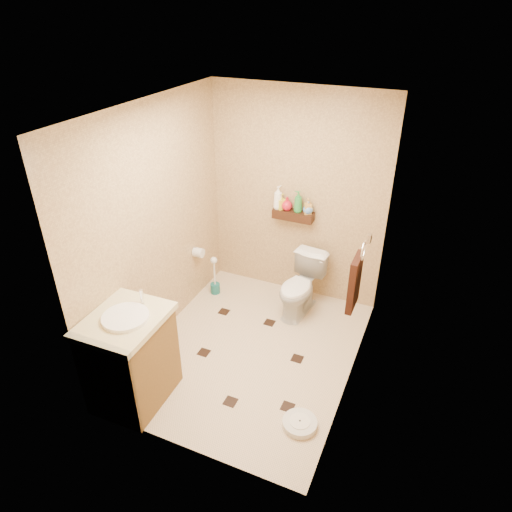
% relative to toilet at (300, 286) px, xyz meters
% --- Properties ---
extents(ground, '(2.50, 2.50, 0.00)m').
position_rel_toilet_xyz_m(ground, '(-0.23, -0.83, -0.34)').
color(ground, beige).
rests_on(ground, ground).
extents(wall_back, '(2.00, 0.04, 2.40)m').
position_rel_toilet_xyz_m(wall_back, '(-0.23, 0.42, 0.86)').
color(wall_back, tan).
rests_on(wall_back, ground).
extents(wall_front, '(2.00, 0.04, 2.40)m').
position_rel_toilet_xyz_m(wall_front, '(-0.23, -2.08, 0.86)').
color(wall_front, tan).
rests_on(wall_front, ground).
extents(wall_left, '(0.04, 2.50, 2.40)m').
position_rel_toilet_xyz_m(wall_left, '(-1.23, -0.83, 0.86)').
color(wall_left, tan).
rests_on(wall_left, ground).
extents(wall_right, '(0.04, 2.50, 2.40)m').
position_rel_toilet_xyz_m(wall_right, '(0.77, -0.83, 0.86)').
color(wall_right, tan).
rests_on(wall_right, ground).
extents(ceiling, '(2.00, 2.50, 0.02)m').
position_rel_toilet_xyz_m(ceiling, '(-0.23, -0.83, 2.06)').
color(ceiling, silver).
rests_on(ceiling, wall_back).
extents(wall_shelf, '(0.46, 0.14, 0.10)m').
position_rel_toilet_xyz_m(wall_shelf, '(-0.23, 0.34, 0.68)').
color(wall_shelf, '#351A0E').
rests_on(wall_shelf, wall_back).
extents(floor_accents, '(1.25, 1.29, 0.01)m').
position_rel_toilet_xyz_m(floor_accents, '(-0.20, -0.90, -0.33)').
color(floor_accents, black).
rests_on(floor_accents, ground).
extents(toilet, '(0.46, 0.70, 0.67)m').
position_rel_toilet_xyz_m(toilet, '(0.00, 0.00, 0.00)').
color(toilet, white).
rests_on(toilet, ground).
extents(vanity, '(0.61, 0.73, 1.01)m').
position_rel_toilet_xyz_m(vanity, '(-0.93, -1.78, 0.11)').
color(vanity, brown).
rests_on(vanity, ground).
extents(bathroom_scale, '(0.38, 0.38, 0.06)m').
position_rel_toilet_xyz_m(bathroom_scale, '(0.52, -1.52, -0.31)').
color(bathroom_scale, silver).
rests_on(bathroom_scale, ground).
extents(toilet_brush, '(0.11, 0.11, 0.50)m').
position_rel_toilet_xyz_m(toilet_brush, '(-1.05, -0.05, -0.16)').
color(toilet_brush, '#186363').
rests_on(toilet_brush, ground).
extents(towel_ring, '(0.12, 0.30, 0.76)m').
position_rel_toilet_xyz_m(towel_ring, '(0.68, -0.58, 0.61)').
color(towel_ring, silver).
rests_on(towel_ring, wall_right).
extents(toilet_paper, '(0.12, 0.11, 0.12)m').
position_rel_toilet_xyz_m(toilet_paper, '(-1.17, -0.18, 0.26)').
color(toilet_paper, silver).
rests_on(toilet_paper, wall_left).
extents(bottle_a, '(0.13, 0.13, 0.26)m').
position_rel_toilet_xyz_m(bottle_a, '(-0.42, 0.34, 0.86)').
color(bottle_a, white).
rests_on(bottle_a, wall_shelf).
extents(bottle_b, '(0.11, 0.11, 0.18)m').
position_rel_toilet_xyz_m(bottle_b, '(-0.38, 0.34, 0.82)').
color(bottle_b, gold).
rests_on(bottle_b, wall_shelf).
extents(bottle_c, '(0.14, 0.14, 0.15)m').
position_rel_toilet_xyz_m(bottle_c, '(-0.31, 0.34, 0.81)').
color(bottle_c, red).
rests_on(bottle_c, wall_shelf).
extents(bottle_d, '(0.10, 0.10, 0.24)m').
position_rel_toilet_xyz_m(bottle_d, '(-0.18, 0.34, 0.85)').
color(bottle_d, '#2C8439').
rests_on(bottle_d, wall_shelf).
extents(bottle_e, '(0.11, 0.11, 0.17)m').
position_rel_toilet_xyz_m(bottle_e, '(-0.07, 0.34, 0.82)').
color(bottle_e, gold).
rests_on(bottle_e, wall_shelf).
extents(bottle_f, '(0.13, 0.13, 0.14)m').
position_rel_toilet_xyz_m(bottle_f, '(-0.07, 0.34, 0.80)').
color(bottle_f, '#568CD7').
rests_on(bottle_f, wall_shelf).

